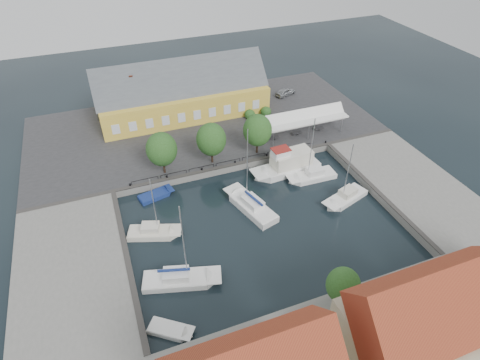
{
  "coord_description": "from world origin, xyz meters",
  "views": [
    {
      "loc": [
        -15.29,
        -33.96,
        34.42
      ],
      "look_at": [
        0.0,
        6.0,
        1.5
      ],
      "focal_mm": 30.0,
      "sensor_mm": 36.0,
      "label": 1
    }
  ],
  "objects_px": {
    "car_red": "(160,144)",
    "center_sailboat": "(251,207)",
    "warehouse": "(179,95)",
    "trawler": "(288,165)",
    "tent_canopy": "(304,119)",
    "west_boat_b": "(154,233)",
    "west_boat_d": "(180,280)",
    "car_silver": "(285,92)",
    "launch_nw": "(156,196)",
    "launch_sw": "(170,331)",
    "east_boat_a": "(312,177)",
    "east_boat_b": "(345,198)"
  },
  "relations": [
    {
      "from": "warehouse",
      "to": "east_boat_a",
      "type": "xyz_separation_m",
      "value": [
        12.99,
        -23.79,
        -4.17
      ]
    },
    {
      "from": "warehouse",
      "to": "car_red",
      "type": "distance_m",
      "value": 11.66
    },
    {
      "from": "car_silver",
      "to": "trawler",
      "type": "relative_size",
      "value": 0.4
    },
    {
      "from": "car_red",
      "to": "trawler",
      "type": "bearing_deg",
      "value": -46.49
    },
    {
      "from": "car_silver",
      "to": "launch_nw",
      "type": "bearing_deg",
      "value": 105.0
    },
    {
      "from": "trawler",
      "to": "west_boat_b",
      "type": "xyz_separation_m",
      "value": [
        -20.69,
        -5.89,
        -0.76
      ]
    },
    {
      "from": "trawler",
      "to": "car_silver",
      "type": "bearing_deg",
      "value": 64.93
    },
    {
      "from": "warehouse",
      "to": "launch_sw",
      "type": "distance_m",
      "value": 41.9
    },
    {
      "from": "trawler",
      "to": "west_boat_d",
      "type": "distance_m",
      "value": 23.84
    },
    {
      "from": "car_silver",
      "to": "west_boat_b",
      "type": "distance_m",
      "value": 40.36
    },
    {
      "from": "warehouse",
      "to": "trawler",
      "type": "bearing_deg",
      "value": -63.49
    },
    {
      "from": "warehouse",
      "to": "tent_canopy",
      "type": "xyz_separation_m",
      "value": [
        16.6,
        -13.86,
        -0.74
      ]
    },
    {
      "from": "car_silver",
      "to": "launch_sw",
      "type": "relative_size",
      "value": 0.93
    },
    {
      "from": "tent_canopy",
      "to": "center_sailboat",
      "type": "bearing_deg",
      "value": -137.73
    },
    {
      "from": "car_red",
      "to": "east_boat_a",
      "type": "bearing_deg",
      "value": -48.55
    },
    {
      "from": "east_boat_b",
      "to": "west_boat_b",
      "type": "relative_size",
      "value": 1.07
    },
    {
      "from": "tent_canopy",
      "to": "east_boat_a",
      "type": "relative_size",
      "value": 1.36
    },
    {
      "from": "warehouse",
      "to": "trawler",
      "type": "xyz_separation_m",
      "value": [
        10.49,
        -21.03,
        -3.41
      ]
    },
    {
      "from": "warehouse",
      "to": "center_sailboat",
      "type": "distance_m",
      "value": 27.16
    },
    {
      "from": "warehouse",
      "to": "tent_canopy",
      "type": "distance_m",
      "value": 21.63
    },
    {
      "from": "car_red",
      "to": "west_boat_d",
      "type": "xyz_separation_m",
      "value": [
        -3.29,
        -25.02,
        -1.35
      ]
    },
    {
      "from": "tent_canopy",
      "to": "launch_sw",
      "type": "relative_size",
      "value": 3.13
    },
    {
      "from": "west_boat_b",
      "to": "west_boat_d",
      "type": "height_order",
      "value": "west_boat_d"
    },
    {
      "from": "car_red",
      "to": "launch_nw",
      "type": "xyz_separation_m",
      "value": [
        -2.87,
        -10.07,
        -1.53
      ]
    },
    {
      "from": "east_boat_a",
      "to": "west_boat_d",
      "type": "bearing_deg",
      "value": -153.32
    },
    {
      "from": "launch_nw",
      "to": "west_boat_d",
      "type": "bearing_deg",
      "value": -91.62
    },
    {
      "from": "car_silver",
      "to": "west_boat_b",
      "type": "height_order",
      "value": "west_boat_b"
    },
    {
      "from": "warehouse",
      "to": "car_red",
      "type": "bearing_deg",
      "value": -120.01
    },
    {
      "from": "launch_sw",
      "to": "trawler",
      "type": "bearing_deg",
      "value": 41.3
    },
    {
      "from": "car_silver",
      "to": "launch_nw",
      "type": "xyz_separation_m",
      "value": [
        -28.68,
        -19.5,
        -1.62
      ]
    },
    {
      "from": "warehouse",
      "to": "car_red",
      "type": "height_order",
      "value": "warehouse"
    },
    {
      "from": "car_silver",
      "to": "car_red",
      "type": "xyz_separation_m",
      "value": [
        -25.82,
        -9.43,
        -0.09
      ]
    },
    {
      "from": "car_red",
      "to": "center_sailboat",
      "type": "xyz_separation_m",
      "value": [
        8.08,
        -16.95,
        -1.26
      ]
    },
    {
      "from": "warehouse",
      "to": "launch_sw",
      "type": "xyz_separation_m",
      "value": [
        -11.25,
        -40.12,
        -4.34
      ]
    },
    {
      "from": "car_red",
      "to": "launch_sw",
      "type": "height_order",
      "value": "car_red"
    },
    {
      "from": "warehouse",
      "to": "car_red",
      "type": "xyz_separation_m",
      "value": [
        -5.66,
        -9.8,
        -2.8
      ]
    },
    {
      "from": "center_sailboat",
      "to": "car_silver",
      "type": "bearing_deg",
      "value": 56.08
    },
    {
      "from": "warehouse",
      "to": "east_boat_a",
      "type": "bearing_deg",
      "value": -61.36
    },
    {
      "from": "east_boat_b",
      "to": "west_boat_d",
      "type": "xyz_separation_m",
      "value": [
        -23.71,
        -5.26,
        0.01
      ]
    },
    {
      "from": "trawler",
      "to": "east_boat_a",
      "type": "xyz_separation_m",
      "value": [
        2.5,
        -2.76,
        -0.75
      ]
    },
    {
      "from": "east_boat_a",
      "to": "west_boat_d",
      "type": "distance_m",
      "value": 24.55
    },
    {
      "from": "car_silver",
      "to": "east_boat_a",
      "type": "bearing_deg",
      "value": 143.77
    },
    {
      "from": "car_red",
      "to": "east_boat_a",
      "type": "height_order",
      "value": "east_boat_a"
    },
    {
      "from": "east_boat_a",
      "to": "launch_sw",
      "type": "height_order",
      "value": "east_boat_a"
    },
    {
      "from": "launch_nw",
      "to": "warehouse",
      "type": "bearing_deg",
      "value": 66.78
    },
    {
      "from": "tent_canopy",
      "to": "trawler",
      "type": "relative_size",
      "value": 1.33
    },
    {
      "from": "tent_canopy",
      "to": "west_boat_b",
      "type": "relative_size",
      "value": 1.56
    },
    {
      "from": "east_boat_a",
      "to": "car_red",
      "type": "bearing_deg",
      "value": 143.12
    },
    {
      "from": "west_boat_d",
      "to": "trawler",
      "type": "bearing_deg",
      "value": 35.34
    },
    {
      "from": "car_silver",
      "to": "trawler",
      "type": "xyz_separation_m",
      "value": [
        -9.67,
        -20.67,
        -0.69
      ]
    }
  ]
}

